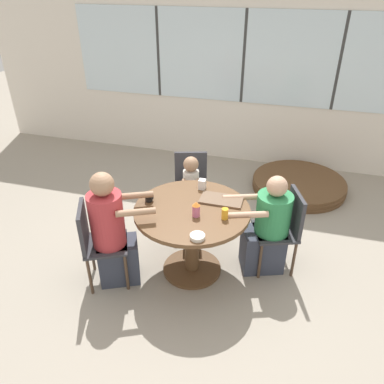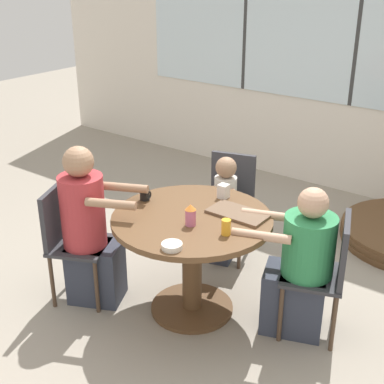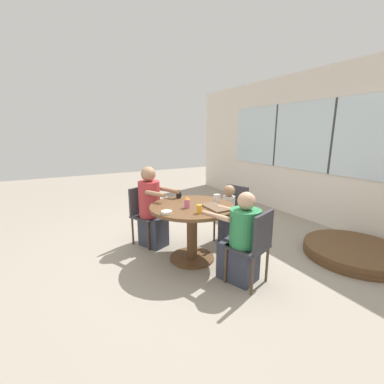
% 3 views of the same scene
% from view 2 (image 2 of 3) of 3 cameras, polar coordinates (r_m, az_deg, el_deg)
% --- Properties ---
extents(ground_plane, '(16.00, 16.00, 0.00)m').
position_cam_2_polar(ground_plane, '(4.02, 0.00, -12.35)').
color(ground_plane, gray).
extents(wall_back_with_windows, '(8.40, 0.08, 2.80)m').
position_cam_2_polar(wall_back_with_windows, '(5.80, 17.12, 13.26)').
color(wall_back_with_windows, silver).
rests_on(wall_back_with_windows, ground_plane).
extents(dining_table, '(1.10, 1.10, 0.76)m').
position_cam_2_polar(dining_table, '(3.72, 0.00, -5.36)').
color(dining_table, brown).
rests_on(dining_table, ground_plane).
extents(chair_for_woman_green_shirt, '(0.51, 0.51, 0.87)m').
position_cam_2_polar(chair_for_woman_green_shirt, '(3.62, 14.27, -7.74)').
color(chair_for_woman_green_shirt, '#333338').
rests_on(chair_for_woman_green_shirt, ground_plane).
extents(chair_for_man_blue_shirt, '(0.53, 0.53, 0.87)m').
position_cam_2_polar(chair_for_man_blue_shirt, '(4.00, -13.09, -4.40)').
color(chair_for_man_blue_shirt, '#333338').
rests_on(chair_for_man_blue_shirt, ground_plane).
extents(chair_for_toddler, '(0.50, 0.50, 0.87)m').
position_cam_2_polar(chair_for_toddler, '(4.52, 4.04, -0.42)').
color(chair_for_toddler, '#333338').
rests_on(chair_for_toddler, ground_plane).
extents(person_woman_green_shirt, '(0.69, 0.53, 1.06)m').
position_cam_2_polar(person_woman_green_shirt, '(3.65, 11.47, -8.14)').
color(person_woman_green_shirt, '#333847').
rests_on(person_woman_green_shirt, ground_plane).
extents(person_man_blue_shirt, '(0.65, 0.53, 1.20)m').
position_cam_2_polar(person_man_blue_shirt, '(3.93, -10.93, -4.36)').
color(person_man_blue_shirt, '#333847').
rests_on(person_man_blue_shirt, ground_plane).
extents(person_toddler, '(0.27, 0.37, 0.91)m').
position_cam_2_polar(person_toddler, '(4.42, 3.45, -2.12)').
color(person_toddler, '#333847').
rests_on(person_toddler, ground_plane).
extents(food_tray_dark, '(0.41, 0.23, 0.02)m').
position_cam_2_polar(food_tray_dark, '(3.66, 4.96, -2.27)').
color(food_tray_dark, brown).
rests_on(food_tray_dark, dining_table).
extents(coffee_mug, '(0.08, 0.07, 0.09)m').
position_cam_2_polar(coffee_mug, '(3.87, -5.03, -0.21)').
color(coffee_mug, black).
rests_on(coffee_mug, dining_table).
extents(sippy_cup, '(0.07, 0.07, 0.15)m').
position_cam_2_polar(sippy_cup, '(3.48, -0.16, -2.42)').
color(sippy_cup, '#CC668C').
rests_on(sippy_cup, dining_table).
extents(juice_glass, '(0.06, 0.06, 0.10)m').
position_cam_2_polar(juice_glass, '(3.38, 3.66, -3.76)').
color(juice_glass, gold).
rests_on(juice_glass, dining_table).
extents(milk_carton_small, '(0.07, 0.07, 0.10)m').
position_cam_2_polar(milk_carton_small, '(3.89, 3.36, 0.09)').
color(milk_carton_small, silver).
rests_on(milk_carton_small, dining_table).
extents(bowl_white_shallow, '(0.13, 0.13, 0.04)m').
position_cam_2_polar(bowl_white_shallow, '(3.23, -2.16, -5.78)').
color(bowl_white_shallow, silver).
rests_on(bowl_white_shallow, dining_table).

